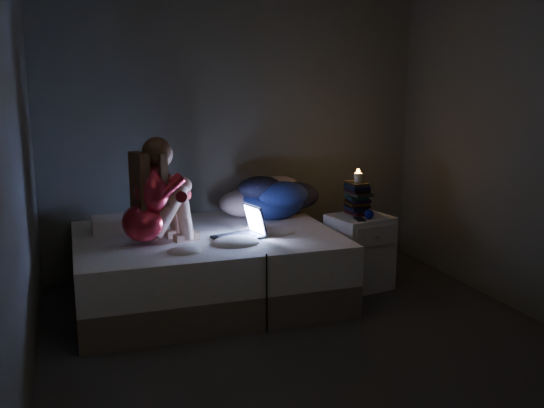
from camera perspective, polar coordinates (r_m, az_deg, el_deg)
name	(u,v)px	position (r m, az deg, el deg)	size (l,w,h in m)	color
floor	(311,347)	(4.33, 3.68, -13.23)	(3.60, 3.80, 0.02)	black
wall_back	(236,134)	(5.76, -3.37, 6.61)	(3.60, 0.02, 2.60)	#595B53
wall_front	(518,226)	(2.34, 22.08, -1.94)	(3.60, 0.02, 2.60)	#595B53
wall_left	(12,173)	(3.67, -23.20, 2.72)	(0.02, 3.80, 2.60)	#595B53
wall_right	(539,149)	(4.94, 23.82, 4.76)	(0.02, 3.80, 2.60)	#595B53
bed	(206,267)	(5.07, -6.18, -5.87)	(2.08, 1.56, 0.57)	beige
pillow	(118,224)	(5.17, -14.23, -1.83)	(0.42, 0.30, 0.12)	white
woman	(143,192)	(4.63, -12.05, 1.11)	(0.51, 0.33, 0.82)	maroon
laptop	(238,222)	(4.77, -3.22, -1.71)	(0.38, 0.27, 0.27)	black
clothes_pile	(270,195)	(5.51, -0.23, 0.84)	(0.67, 0.53, 0.40)	navy
nightstand	(359,252)	(5.39, 8.20, -4.46)	(0.48, 0.43, 0.64)	silver
book_stack	(358,197)	(5.35, 8.04, 0.65)	(0.19, 0.25, 0.30)	black
candle	(358,175)	(5.31, 8.10, 2.68)	(0.07, 0.07, 0.08)	beige
phone	(356,219)	(5.17, 7.90, -1.39)	(0.07, 0.14, 0.01)	black
blue_orb	(367,214)	(5.19, 8.89, -0.98)	(0.08, 0.08, 0.08)	navy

